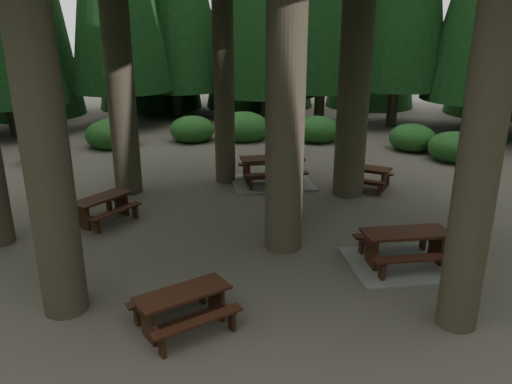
# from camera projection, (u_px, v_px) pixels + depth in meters

# --- Properties ---
(ground) EXTENTS (80.00, 80.00, 0.00)m
(ground) POSITION_uv_depth(u_px,v_px,m) (247.00, 248.00, 11.40)
(ground) COLOR #504941
(ground) RESTS_ON ground
(picnic_table_a) EXTENTS (2.72, 2.45, 0.78)m
(picnic_table_a) POSITION_uv_depth(u_px,v_px,m) (404.00, 254.00, 10.50)
(picnic_table_a) COLOR gray
(picnic_table_a) RESTS_ON ground
(picnic_table_b) EXTENTS (1.79, 1.93, 0.67)m
(picnic_table_b) POSITION_uv_depth(u_px,v_px,m) (102.00, 205.00, 12.80)
(picnic_table_b) COLOR #371D10
(picnic_table_b) RESTS_ON ground
(picnic_table_c) EXTENTS (3.04, 2.75, 0.86)m
(picnic_table_c) POSITION_uv_depth(u_px,v_px,m) (272.00, 174.00, 15.92)
(picnic_table_c) COLOR gray
(picnic_table_c) RESTS_ON ground
(picnic_table_d) EXTENTS (1.89, 1.71, 0.67)m
(picnic_table_d) POSITION_uv_depth(u_px,v_px,m) (365.00, 174.00, 15.47)
(picnic_table_d) COLOR #371D10
(picnic_table_d) RESTS_ON ground
(picnic_table_e) EXTENTS (2.00, 1.98, 0.68)m
(picnic_table_e) POSITION_uv_depth(u_px,v_px,m) (183.00, 304.00, 8.28)
(picnic_table_e) COLOR #371D10
(picnic_table_e) RESTS_ON ground
(shrub_ring) EXTENTS (23.86, 24.64, 1.49)m
(shrub_ring) POSITION_uv_depth(u_px,v_px,m) (281.00, 221.00, 11.88)
(shrub_ring) COLOR #1B5020
(shrub_ring) RESTS_ON ground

